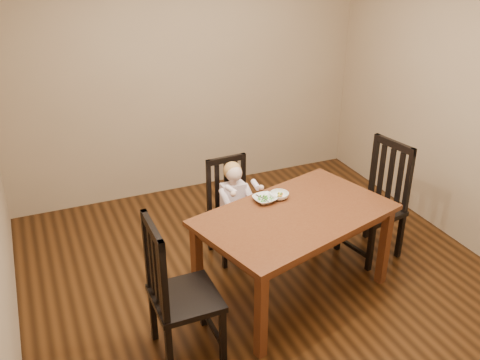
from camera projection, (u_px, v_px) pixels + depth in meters
name	position (u px, v px, depth m)	size (l,w,h in m)	color
room	(269.00, 135.00, 4.06)	(4.01, 4.01, 2.71)	#44240E
dining_table	(295.00, 223.00, 4.22)	(1.71, 1.30, 0.76)	#502612
chair_child	(232.00, 210.00, 4.87)	(0.42, 0.40, 0.93)	black
chair_left	(177.00, 293.00, 3.66)	(0.45, 0.48, 1.10)	black
chair_right	(377.00, 202.00, 4.84)	(0.53, 0.54, 1.09)	black
toddler	(234.00, 200.00, 4.78)	(0.28, 0.35, 0.48)	silver
bowl_peas	(265.00, 199.00, 4.34)	(0.18, 0.18, 0.05)	white
bowl_veg	(279.00, 196.00, 4.39)	(0.16, 0.16, 0.05)	white
fork	(263.00, 199.00, 4.29)	(0.10, 0.10, 0.05)	silver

